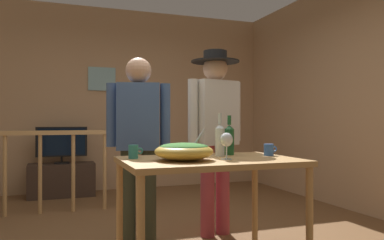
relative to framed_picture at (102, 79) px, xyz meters
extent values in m
cube|color=tan|center=(0.25, 0.06, -0.30)|extent=(4.87, 0.10, 2.82)
cube|color=tan|center=(2.68, -1.94, -0.30)|extent=(0.10, 4.29, 2.82)
cube|color=#7BA3A3|center=(0.00, 0.00, 0.00)|extent=(0.41, 0.03, 0.36)
cylinder|color=#B2844C|center=(-1.21, -1.30, -1.26)|extent=(0.04, 0.04, 0.91)
cylinder|color=#B2844C|center=(-0.84, -1.30, -1.26)|extent=(0.04, 0.04, 0.91)
cylinder|color=#B2844C|center=(-0.48, -1.30, -1.26)|extent=(0.04, 0.04, 0.91)
cylinder|color=#B2844C|center=(-0.12, -1.30, -1.26)|extent=(0.04, 0.04, 0.91)
cylinder|color=#B2844C|center=(0.25, -1.30, -1.26)|extent=(0.04, 0.04, 0.91)
cube|color=#B2844C|center=(-0.84, -1.30, -0.78)|extent=(2.26, 0.07, 0.05)
cube|color=#B2844C|center=(0.25, -1.30, -1.21)|extent=(0.10, 0.10, 1.01)
cube|color=#38281E|center=(-0.59, -0.29, -1.48)|extent=(0.90, 0.40, 0.46)
cube|color=black|center=(-0.59, -0.29, -1.24)|extent=(0.20, 0.12, 0.02)
cylinder|color=black|center=(-0.59, -0.29, -1.19)|extent=(0.03, 0.03, 0.08)
cube|color=black|center=(-0.59, -0.32, -0.94)|extent=(0.69, 0.06, 0.42)
cube|color=black|center=(-0.59, -0.35, -0.94)|extent=(0.63, 0.01, 0.38)
cube|color=#B2844C|center=(0.36, -3.45, -0.94)|extent=(1.25, 0.84, 0.04)
cylinder|color=#B2844C|center=(-0.22, -3.83, -1.33)|extent=(0.05, 0.05, 0.76)
cylinder|color=#B2844C|center=(0.95, -3.83, -1.33)|extent=(0.05, 0.05, 0.76)
cylinder|color=#B2844C|center=(-0.22, -3.07, -1.33)|extent=(0.05, 0.05, 0.76)
cylinder|color=#B2844C|center=(0.95, -3.07, -1.33)|extent=(0.05, 0.05, 0.76)
ellipsoid|color=gold|center=(0.15, -3.51, -0.86)|extent=(0.41, 0.41, 0.12)
ellipsoid|color=#38702D|center=(0.15, -3.51, -0.82)|extent=(0.33, 0.33, 0.06)
cylinder|color=silver|center=(0.23, -3.51, -0.80)|extent=(0.15, 0.01, 0.21)
cylinder|color=silver|center=(0.44, -3.57, -0.91)|extent=(0.08, 0.08, 0.01)
cylinder|color=silver|center=(0.44, -3.57, -0.86)|extent=(0.01, 0.01, 0.09)
ellipsoid|color=silver|center=(0.44, -3.57, -0.78)|extent=(0.09, 0.09, 0.10)
cylinder|color=silver|center=(0.51, -3.31, -0.81)|extent=(0.07, 0.07, 0.21)
cone|color=silver|center=(0.51, -3.31, -0.68)|extent=(0.07, 0.07, 0.03)
cylinder|color=silver|center=(0.51, -3.31, -0.63)|extent=(0.03, 0.03, 0.08)
cylinder|color=#1E5628|center=(0.62, -3.24, -0.81)|extent=(0.08, 0.08, 0.21)
cone|color=#1E5628|center=(0.62, -3.24, -0.69)|extent=(0.08, 0.08, 0.03)
cylinder|color=#1E5628|center=(0.62, -3.24, -0.64)|extent=(0.03, 0.03, 0.08)
cylinder|color=teal|center=(-0.16, -3.28, -0.87)|extent=(0.07, 0.07, 0.10)
torus|color=teal|center=(-0.11, -3.28, -0.86)|extent=(0.05, 0.01, 0.05)
cylinder|color=#3866B2|center=(0.89, -3.40, -0.87)|extent=(0.08, 0.08, 0.09)
torus|color=#3866B2|center=(0.94, -3.40, -0.87)|extent=(0.05, 0.01, 0.05)
cylinder|color=#2D3323|center=(0.08, -2.74, -1.30)|extent=(0.13, 0.13, 0.82)
cylinder|color=#2D3323|center=(-0.09, -2.70, -1.30)|extent=(0.13, 0.13, 0.82)
cube|color=#3D5684|center=(0.00, -2.72, -0.61)|extent=(0.41, 0.30, 0.58)
cylinder|color=#3D5684|center=(0.22, -2.78, -0.59)|extent=(0.09, 0.09, 0.55)
cylinder|color=#3D5684|center=(-0.23, -2.66, -0.59)|extent=(0.09, 0.09, 0.55)
sphere|color=tan|center=(0.00, -2.72, -0.20)|extent=(0.22, 0.22, 0.22)
cylinder|color=#9E3842|center=(0.81, -2.70, -1.29)|extent=(0.13, 0.13, 0.85)
cylinder|color=#9E3842|center=(0.64, -2.74, -1.29)|extent=(0.13, 0.13, 0.85)
cube|color=beige|center=(0.73, -2.72, -0.57)|extent=(0.45, 0.32, 0.60)
cylinder|color=beige|center=(0.97, -2.65, -0.55)|extent=(0.09, 0.09, 0.57)
cylinder|color=beige|center=(0.48, -2.78, -0.55)|extent=(0.09, 0.09, 0.57)
sphere|color=#D8A884|center=(0.73, -2.72, -0.15)|extent=(0.23, 0.23, 0.23)
cylinder|color=black|center=(0.73, -2.72, -0.09)|extent=(0.45, 0.45, 0.01)
cylinder|color=black|center=(0.73, -2.72, -0.04)|extent=(0.22, 0.22, 0.10)
camera|label=1|loc=(-0.70, -6.01, -0.64)|focal=35.85mm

